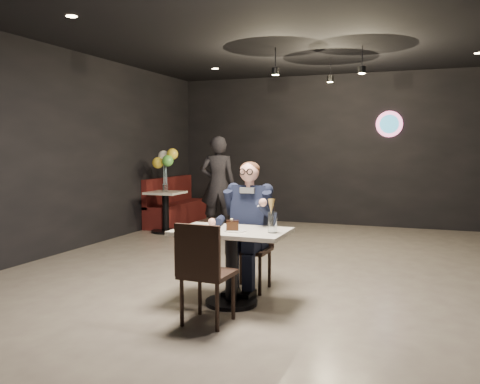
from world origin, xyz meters
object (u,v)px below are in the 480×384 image
at_px(main_table, 232,267).
at_px(balloon_vase, 165,188).
at_px(sundae_glass, 272,222).
at_px(side_table, 166,212).
at_px(passerby, 218,184).
at_px(seated_man, 250,225).
at_px(chair_near, 208,272).
at_px(chair_far, 250,248).
at_px(booth_bench, 176,201).

relative_size(main_table, balloon_vase, 7.47).
height_order(sundae_glass, side_table, sundae_glass).
bearing_deg(sundae_glass, passerby, 119.50).
bearing_deg(seated_man, balloon_vase, 131.90).
xyz_separation_m(side_table, balloon_vase, (0.00, 0.00, 0.44)).
xyz_separation_m(seated_man, passerby, (-1.82, 3.39, 0.16)).
bearing_deg(passerby, side_table, 3.97).
relative_size(sundae_glass, side_table, 0.26).
bearing_deg(chair_near, chair_far, 92.29).
height_order(chair_near, side_table, chair_near).
relative_size(booth_bench, side_table, 2.50).
relative_size(seated_man, passerby, 0.82).
xyz_separation_m(sundae_glass, passerby, (-2.25, 3.98, 0.03)).
xyz_separation_m(main_table, chair_far, (0.00, 0.55, 0.09)).
bearing_deg(side_table, chair_near, -56.83).
distance_m(side_table, balloon_vase, 0.44).
bearing_deg(main_table, chair_near, -90.00).
bearing_deg(chair_far, main_table, -90.00).
bearing_deg(balloon_vase, main_table, -52.82).
relative_size(chair_near, seated_man, 0.64).
bearing_deg(chair_near, passerby, 114.25).
bearing_deg(chair_far, passerby, 118.20).
bearing_deg(side_table, balloon_vase, 0.00).
bearing_deg(side_table, passerby, 23.99).
distance_m(side_table, passerby, 1.08).
bearing_deg(booth_bench, main_table, -56.66).
bearing_deg(chair_near, balloon_vase, 125.46).
distance_m(main_table, passerby, 4.37).
xyz_separation_m(seated_man, side_table, (-2.70, 3.00, -0.34)).
distance_m(main_table, chair_near, 0.58).
bearing_deg(chair_near, side_table, 125.46).
xyz_separation_m(sundae_glass, booth_bench, (-3.43, 4.59, -0.37)).
distance_m(sundae_glass, passerby, 4.57).
distance_m(chair_far, seated_man, 0.26).
bearing_deg(chair_near, main_table, 92.29).
distance_m(booth_bench, balloon_vase, 1.10).
xyz_separation_m(chair_near, seated_man, (0.00, 1.12, 0.26)).
height_order(main_table, seated_man, seated_man).
xyz_separation_m(main_table, passerby, (-1.82, 3.94, 0.50)).
relative_size(chair_far, sundae_glass, 4.74).
relative_size(chair_far, passerby, 0.52).
xyz_separation_m(chair_near, booth_bench, (-3.00, 5.12, 0.01)).
xyz_separation_m(chair_near, passerby, (-1.82, 4.51, 0.42)).
distance_m(chair_far, balloon_vase, 4.05).
height_order(main_table, side_table, side_table).
distance_m(chair_near, passerby, 4.88).
xyz_separation_m(main_table, chair_near, (0.00, -0.57, 0.09)).
distance_m(chair_near, booth_bench, 5.94).
distance_m(main_table, booth_bench, 5.45).
bearing_deg(seated_man, chair_far, 0.00).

